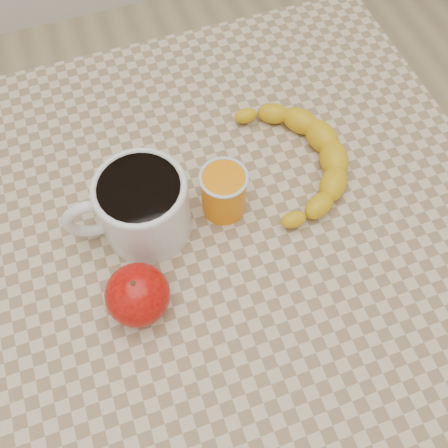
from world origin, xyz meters
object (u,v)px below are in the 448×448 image
object	(u,v)px
banana	(295,159)
orange_juice_glass	(224,192)
apple	(138,295)
table	(224,257)
coffee_mug	(141,206)

from	to	relation	value
banana	orange_juice_glass	bearing A→B (deg)	-155.20
apple	orange_juice_glass	bearing A→B (deg)	34.93
table	banana	xyz separation A→B (m)	(0.13, 0.07, 0.11)
table	apple	world-z (taller)	apple
coffee_mug	table	bearing A→B (deg)	-23.56
banana	apple	bearing A→B (deg)	-142.66
apple	banana	xyz separation A→B (m)	(0.27, 0.13, -0.02)
table	apple	size ratio (longest dim) A/B	9.63
orange_juice_glass	apple	xyz separation A→B (m)	(-0.15, -0.10, -0.00)
table	banana	size ratio (longest dim) A/B	2.78
apple	table	bearing A→B (deg)	26.11
coffee_mug	apple	size ratio (longest dim) A/B	2.06
apple	banana	distance (m)	0.30
table	apple	xyz separation A→B (m)	(-0.13, -0.07, 0.12)
coffee_mug	banana	bearing A→B (deg)	5.73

